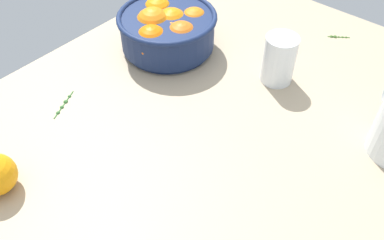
% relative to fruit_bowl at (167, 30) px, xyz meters
% --- Properties ---
extents(ground_plane, '(1.29, 0.86, 0.03)m').
position_rel_fruit_bowl_xyz_m(ground_plane, '(-0.21, -0.22, -0.07)').
color(ground_plane, tan).
extents(fruit_bowl, '(0.23, 0.23, 0.11)m').
position_rel_fruit_bowl_xyz_m(fruit_bowl, '(0.00, 0.00, 0.00)').
color(fruit_bowl, navy).
rests_on(fruit_bowl, ground_plane).
extents(juice_glass, '(0.07, 0.07, 0.11)m').
position_rel_fruit_bowl_xyz_m(juice_glass, '(0.07, -0.26, -0.01)').
color(juice_glass, white).
rests_on(juice_glass, ground_plane).
extents(herb_sprig_0, '(0.08, 0.04, 0.01)m').
position_rel_fruit_bowl_xyz_m(herb_sprig_0, '(-0.28, 0.03, -0.05)').
color(herb_sprig_0, '#397134').
rests_on(herb_sprig_0, ground_plane).
extents(herb_sprig_1, '(0.03, 0.05, 0.01)m').
position_rel_fruit_bowl_xyz_m(herb_sprig_1, '(0.31, -0.28, -0.05)').
color(herb_sprig_1, '#456F2E').
rests_on(herb_sprig_1, ground_plane).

